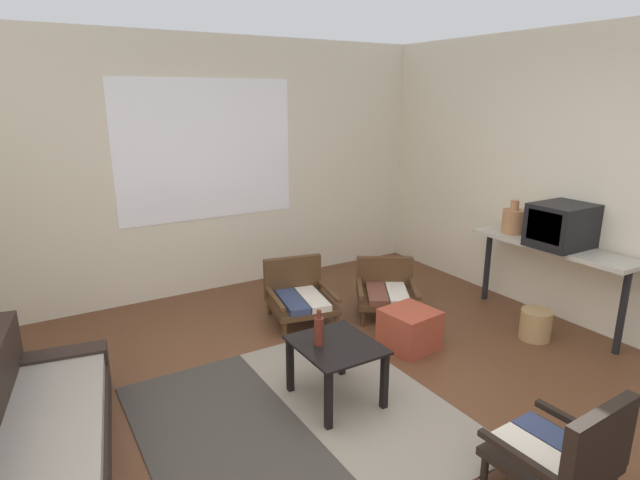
{
  "coord_description": "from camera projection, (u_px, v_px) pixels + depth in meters",
  "views": [
    {
      "loc": [
        -1.81,
        -2.29,
        2.1
      ],
      "look_at": [
        0.28,
        1.18,
        0.96
      ],
      "focal_mm": 29.01,
      "sensor_mm": 36.0,
      "label": 1
    }
  ],
  "objects": [
    {
      "name": "wicker_basket",
      "position": [
        536.0,
        325.0,
        4.58
      ],
      "size": [
        0.27,
        0.27,
        0.27
      ],
      "primitive_type": "cylinder",
      "color": "#9E7A4C",
      "rests_on": "ground"
    },
    {
      "name": "console_shelf",
      "position": [
        551.0,
        253.0,
        4.75
      ],
      "size": [
        0.4,
        1.54,
        0.78
      ],
      "color": "#B2AD9E",
      "rests_on": "ground"
    },
    {
      "name": "crt_television",
      "position": [
        563.0,
        225.0,
        4.61
      ],
      "size": [
        0.55,
        0.42,
        0.39
      ],
      "color": "black",
      "rests_on": "console_shelf"
    },
    {
      "name": "ground_plane",
      "position": [
        376.0,
        430.0,
        3.36
      ],
      "size": [
        7.8,
        7.8,
        0.0
      ],
      "primitive_type": "plane",
      "color": "#56331E"
    },
    {
      "name": "armchair_striped_foreground",
      "position": [
        566.0,
        452.0,
        2.73
      ],
      "size": [
        0.58,
        0.57,
        0.63
      ],
      "color": "black",
      "rests_on": "ground"
    },
    {
      "name": "armchair_corner",
      "position": [
        386.0,
        289.0,
        5.11
      ],
      "size": [
        0.8,
        0.81,
        0.52
      ],
      "color": "#472D19",
      "rests_on": "ground"
    },
    {
      "name": "glass_bottle",
      "position": [
        319.0,
        330.0,
        3.53
      ],
      "size": [
        0.07,
        0.07,
        0.26
      ],
      "color": "#5B2319",
      "rests_on": "coffee_table"
    },
    {
      "name": "clay_vase",
      "position": [
        513.0,
        221.0,
        5.06
      ],
      "size": [
        0.21,
        0.21,
        0.33
      ],
      "color": "#A87047",
      "rests_on": "console_shelf"
    },
    {
      "name": "area_rug",
      "position": [
        299.0,
        418.0,
        3.47
      ],
      "size": [
        1.97,
        2.03,
        0.01
      ],
      "color": "#38332D",
      "rests_on": "ground"
    },
    {
      "name": "armchair_by_window",
      "position": [
        299.0,
        294.0,
        4.98
      ],
      "size": [
        0.69,
        0.73,
        0.56
      ],
      "color": "#472D19",
      "rests_on": "ground"
    },
    {
      "name": "far_wall_with_window",
      "position": [
        206.0,
        167.0,
        5.51
      ],
      "size": [
        5.6,
        0.13,
        2.7
      ],
      "color": "beige",
      "rests_on": "ground"
    },
    {
      "name": "coffee_table",
      "position": [
        336.0,
        355.0,
        3.6
      ],
      "size": [
        0.53,
        0.6,
        0.44
      ],
      "color": "black",
      "rests_on": "ground"
    },
    {
      "name": "ottoman_orange",
      "position": [
        410.0,
        329.0,
        4.41
      ],
      "size": [
        0.45,
        0.45,
        0.34
      ],
      "primitive_type": "cube",
      "rotation": [
        0.0,
        0.0,
        0.11
      ],
      "color": "#993D28",
      "rests_on": "ground"
    },
    {
      "name": "side_wall_right",
      "position": [
        601.0,
        183.0,
        4.56
      ],
      "size": [
        0.12,
        6.6,
        2.7
      ],
      "primitive_type": "cube",
      "color": "beige",
      "rests_on": "ground"
    },
    {
      "name": "couch",
      "position": [
        29.0,
        456.0,
        2.79
      ],
      "size": [
        1.03,
        2.18,
        0.67
      ],
      "color": "black",
      "rests_on": "ground"
    }
  ]
}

